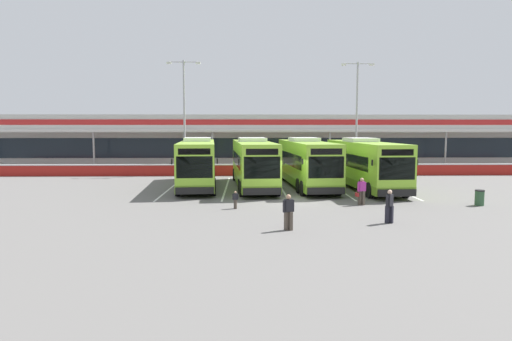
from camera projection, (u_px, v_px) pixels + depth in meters
The scene contains 19 objects.
ground_plane at pixel (289, 200), 28.34m from camera, with size 200.00×200.00×0.00m, color #605E5B.
terminal_building at pixel (268, 140), 54.82m from camera, with size 70.00×13.00×6.00m.
red_barrier_wall at pixel (274, 170), 42.71m from camera, with size 60.00×0.40×1.10m.
coach_bus_leftmost at pixel (198, 164), 34.58m from camera, with size 3.65×12.30×3.78m.
coach_bus_left_centre at pixel (253, 164), 34.27m from camera, with size 3.65×12.30×3.78m.
coach_bus_centre at pixel (306, 164), 34.51m from camera, with size 3.65×12.30×3.78m.
coach_bus_right_centre at pixel (364, 165), 33.63m from camera, with size 3.65×12.30×3.78m.
bay_stripe_far_west at pixel (171, 188), 34.11m from camera, with size 0.14×13.00×0.01m, color silver.
bay_stripe_west at pixel (226, 188), 34.21m from camera, with size 0.14×13.00×0.01m, color silver.
bay_stripe_mid_west at pixel (281, 187), 34.31m from camera, with size 0.14×13.00×0.01m, color silver.
bay_stripe_centre at pixel (336, 187), 34.40m from camera, with size 0.14×13.00×0.01m, color silver.
bay_stripe_mid_east at pixel (390, 187), 34.50m from camera, with size 0.14×13.00×0.01m, color silver.
pedestrian_with_handbag at pixel (361, 191), 26.48m from camera, with size 0.65×0.37×1.62m.
pedestrian_in_dark_coat at pixel (288, 211), 19.99m from camera, with size 0.53×0.33×1.62m.
pedestrian_child at pixel (235, 199), 25.33m from camera, with size 0.33×0.23×1.00m.
pedestrian_near_bin at pixel (389, 205), 21.45m from camera, with size 0.45×0.44×1.62m.
lamp_post_west at pixel (184, 110), 43.51m from camera, with size 3.24×0.28×11.00m.
lamp_post_centre at pixel (357, 110), 44.66m from camera, with size 3.24×0.28×11.00m.
litter_bin at pixel (480, 198), 26.36m from camera, with size 0.54×0.54×0.93m.
Camera 1 is at (-2.70, -27.97, 4.59)m, focal length 31.49 mm.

